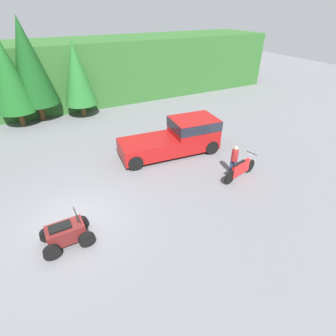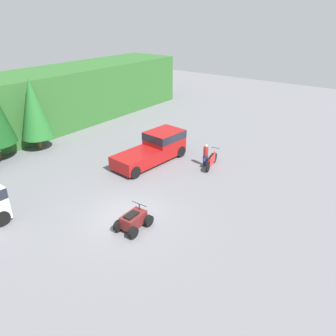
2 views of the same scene
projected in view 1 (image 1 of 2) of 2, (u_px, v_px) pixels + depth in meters
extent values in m
plane|color=slate|center=(78.00, 223.00, 10.68)|extent=(80.00, 80.00, 0.00)
cube|color=#2D6028|center=(33.00, 77.00, 21.35)|extent=(44.00, 6.00, 5.06)
cylinder|color=brown|center=(22.00, 118.00, 19.01)|extent=(0.37, 0.37, 1.10)
cone|color=#19561E|center=(8.00, 74.00, 17.38)|extent=(2.68, 2.68, 5.00)
cylinder|color=brown|center=(41.00, 111.00, 19.92)|extent=(0.42, 0.42, 1.26)
cone|color=#144719|center=(28.00, 62.00, 18.05)|extent=(3.09, 3.09, 5.76)
cylinder|color=brown|center=(83.00, 110.00, 20.59)|extent=(0.33, 0.33, 0.99)
cone|color=#236628|center=(77.00, 74.00, 19.13)|extent=(2.42, 2.42, 4.51)
cube|color=maroon|center=(193.00, 132.00, 15.52)|extent=(2.74, 2.27, 1.76)
cube|color=#1E232D|center=(194.00, 123.00, 15.21)|extent=(2.77, 2.29, 0.56)
cube|color=maroon|center=(148.00, 148.00, 14.83)|extent=(3.31, 2.32, 0.87)
cylinder|color=black|center=(197.00, 135.00, 16.87)|extent=(0.85, 0.35, 0.83)
cylinder|color=black|center=(211.00, 147.00, 15.40)|extent=(0.85, 0.35, 0.83)
cylinder|color=black|center=(126.00, 148.00, 15.37)|extent=(0.85, 0.35, 0.83)
cylinder|color=black|center=(135.00, 163.00, 13.90)|extent=(0.85, 0.35, 0.83)
cylinder|color=black|center=(250.00, 166.00, 13.76)|extent=(0.71, 0.26, 0.71)
cylinder|color=black|center=(230.00, 177.00, 12.85)|extent=(0.71, 0.26, 0.71)
cube|color=red|center=(241.00, 168.00, 13.20)|extent=(1.26, 0.44, 0.68)
cylinder|color=#B7B7BC|center=(250.00, 160.00, 13.52)|extent=(0.29, 0.11, 0.76)
cylinder|color=black|center=(252.00, 153.00, 13.31)|extent=(0.17, 0.59, 0.04)
cube|color=black|center=(239.00, 163.00, 12.89)|extent=(0.93, 0.34, 0.06)
cylinder|color=black|center=(81.00, 223.00, 10.25)|extent=(0.59, 0.24, 0.59)
cylinder|color=black|center=(87.00, 239.00, 9.55)|extent=(0.59, 0.24, 0.59)
cylinder|color=black|center=(48.00, 235.00, 9.75)|extent=(0.59, 0.24, 0.59)
cylinder|color=black|center=(52.00, 252.00, 9.05)|extent=(0.59, 0.24, 0.59)
cube|color=#5B1919|center=(66.00, 232.00, 9.53)|extent=(1.34, 0.78, 0.61)
cylinder|color=black|center=(77.00, 218.00, 9.47)|extent=(0.05, 0.05, 0.35)
cylinder|color=black|center=(76.00, 215.00, 9.38)|extent=(0.06, 0.90, 0.04)
cube|color=black|center=(60.00, 227.00, 9.28)|extent=(0.78, 0.45, 0.08)
cylinder|color=navy|center=(231.00, 166.00, 13.62)|extent=(0.22, 0.22, 0.80)
cylinder|color=navy|center=(235.00, 168.00, 13.52)|extent=(0.22, 0.22, 0.80)
cylinder|color=maroon|center=(235.00, 155.00, 13.19)|extent=(0.43, 0.43, 0.60)
sphere|color=tan|center=(236.00, 148.00, 12.97)|extent=(0.28, 0.28, 0.22)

